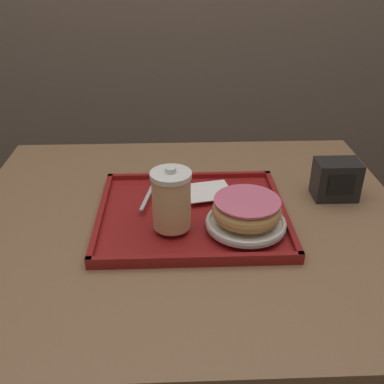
# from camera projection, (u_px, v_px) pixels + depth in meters

# --- Properties ---
(cafe_table) EXTENTS (0.97, 0.83, 0.75)m
(cafe_table) POSITION_uv_depth(u_px,v_px,m) (187.00, 279.00, 1.06)
(cafe_table) COLOR #846042
(cafe_table) RESTS_ON ground_plane
(serving_tray) EXTENTS (0.40, 0.34, 0.02)m
(serving_tray) POSITION_uv_depth(u_px,v_px,m) (192.00, 215.00, 0.97)
(serving_tray) COLOR maroon
(serving_tray) RESTS_ON cafe_table
(napkin_paper) EXTENTS (0.12, 0.11, 0.00)m
(napkin_paper) POSITION_uv_depth(u_px,v_px,m) (208.00, 191.00, 1.03)
(napkin_paper) COLOR white
(napkin_paper) RESTS_ON serving_tray
(coffee_cup_front) EXTENTS (0.08, 0.08, 0.13)m
(coffee_cup_front) POSITION_uv_depth(u_px,v_px,m) (171.00, 199.00, 0.88)
(coffee_cup_front) COLOR #E0B784
(coffee_cup_front) RESTS_ON serving_tray
(plate_with_chocolate_donut) EXTENTS (0.16, 0.16, 0.01)m
(plate_with_chocolate_donut) POSITION_uv_depth(u_px,v_px,m) (246.00, 222.00, 0.90)
(plate_with_chocolate_donut) COLOR white
(plate_with_chocolate_donut) RESTS_ON serving_tray
(donut_chocolate_glazed) EXTENTS (0.14, 0.14, 0.05)m
(donut_chocolate_glazed) POSITION_uv_depth(u_px,v_px,m) (247.00, 210.00, 0.89)
(donut_chocolate_glazed) COLOR tan
(donut_chocolate_glazed) RESTS_ON plate_with_chocolate_donut
(spoon) EXTENTS (0.05, 0.17, 0.01)m
(spoon) POSITION_uv_depth(u_px,v_px,m) (154.00, 183.00, 1.06)
(spoon) COLOR silver
(spoon) RESTS_ON serving_tray
(napkin_dispenser) EXTENTS (0.10, 0.07, 0.09)m
(napkin_dispenser) POSITION_uv_depth(u_px,v_px,m) (336.00, 180.00, 1.03)
(napkin_dispenser) COLOR black
(napkin_dispenser) RESTS_ON cafe_table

